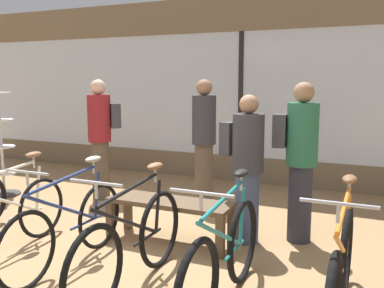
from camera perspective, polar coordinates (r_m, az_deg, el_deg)
The scene contains 13 objects.
ground_plane at distance 4.35m, azimuth -10.18°, elevation -15.81°, with size 24.00×24.00×0.00m, color #99754C.
shop_back_wall at distance 7.48m, azimuth 6.58°, elevation 7.38°, with size 12.00×0.08×3.20m.
bicycle_left at distance 4.86m, azimuth -23.54°, elevation -8.86°, with size 0.46×1.72×1.02m.
bicycle_center_left at distance 4.34m, azimuth -16.17°, elevation -10.49°, with size 0.46×1.73×1.03m.
bicycle_center_right at distance 3.77m, azimuth -8.01°, elevation -13.03°, with size 0.46×1.76×1.05m.
bicycle_right at distance 3.46m, azimuth 4.25°, elevation -14.98°, with size 0.46×1.75×1.05m.
bicycle_far_right at distance 3.39m, azimuth 19.20°, elevation -15.88°, with size 0.46×1.79×1.06m.
accessory_rack at distance 7.23m, azimuth -24.03°, elevation -0.86°, with size 0.48×0.48×1.69m.
display_bench at distance 4.75m, azimuth -2.98°, elevation -8.50°, with size 1.40×0.44×0.48m.
customer_near_rack at distance 6.11m, azimuth 1.60°, elevation 0.69°, with size 0.47×0.47×1.79m.
customer_by_window at distance 4.69m, azimuth 7.25°, elevation -2.66°, with size 0.55×0.43×1.63m.
customer_mid_floor at distance 6.51m, azimuth -12.06°, elevation 1.19°, with size 0.55×0.53×1.79m.
customer_near_bench at distance 4.80m, azimuth 14.18°, elevation -1.66°, with size 0.51×0.37×1.76m.
Camera 1 is at (2.27, -3.25, 1.78)m, focal length 40.00 mm.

